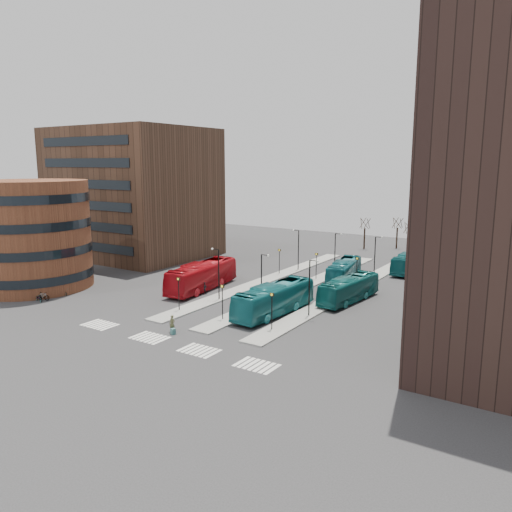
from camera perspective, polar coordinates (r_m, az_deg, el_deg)
The scene contains 23 objects.
ground at distance 45.34m, azimuth -14.77°, elevation -10.69°, with size 160.00×160.00×0.00m, color #292A2C.
island_left at distance 70.06m, azimuth 1.30°, elevation -2.70°, with size 2.50×45.00×0.15m, color gray.
island_mid at distance 67.20m, azimuth 5.67°, elevation -3.33°, with size 2.50×45.00×0.15m, color gray.
island_right at distance 64.77m, azimuth 10.40°, elevation -3.99°, with size 2.50×45.00×0.15m, color gray.
suitcase at distance 48.97m, azimuth -9.46°, elevation -8.50°, with size 0.46×0.37×0.58m, color navy.
red_bus at distance 64.88m, azimuth -6.18°, elevation -2.28°, with size 3.02×12.91×3.60m, color #AC0D15.
teal_bus_a at distance 54.18m, azimuth 2.11°, elevation -4.93°, with size 2.85×12.16×3.39m, color #16696F.
teal_bus_b at distance 70.19m, azimuth 10.03°, elevation -1.64°, with size 2.53×10.81×3.01m, color #15606A.
teal_bus_c at distance 60.12m, azimuth 10.58°, elevation -3.73°, with size 2.52×10.78×3.00m, color #13605F.
teal_bus_d at distance 78.30m, azimuth 17.18°, elevation -0.68°, with size 2.54×10.87×3.03m, color #125A5E.
traveller at distance 49.41m, azimuth -9.56°, elevation -7.64°, with size 0.62×0.41×1.70m, color #4C4D2E.
commuter_a at distance 62.93m, azimuth -5.95°, elevation -3.65°, with size 0.74×0.58×1.53m, color black.
commuter_b at distance 56.03m, azimuth -1.79°, elevation -5.40°, with size 0.88×0.37×1.51m, color black.
commuter_c at distance 57.13m, azimuth -0.45°, elevation -5.10°, with size 0.95×0.54×1.47m, color black.
bicycle_near at distance 64.66m, azimuth -23.57°, elevation -4.42°, with size 0.56×1.60×0.84m, color gray.
bicycle_mid at distance 64.93m, azimuth -23.18°, elevation -4.26°, with size 0.48×1.68×1.01m, color gray.
bicycle_far at distance 66.59m, azimuth -21.04°, elevation -3.84°, with size 0.54×1.54×0.81m, color gray.
crosswalk_stripes at distance 46.78m, azimuth -9.63°, elevation -9.80°, with size 22.35×2.40×0.01m.
round_building at distance 71.41m, azimuth -24.35°, elevation 2.25°, with size 15.16×15.16×14.00m.
office_block at distance 90.53m, azimuth -13.80°, elevation 7.01°, with size 25.00×20.12×22.00m.
sign_poles at distance 60.87m, azimuth 2.34°, elevation -2.50°, with size 12.45×22.12×3.65m.
lamp_posts at distance 64.41m, azimuth 5.41°, elevation -0.74°, with size 14.04×20.24×6.12m.
bare_trees at distance 96.23m, azimuth 15.03°, elevation 2.19°, with size 10.97×8.14×5.90m.
Camera 1 is at (31.71, -28.08, 16.19)m, focal length 35.00 mm.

